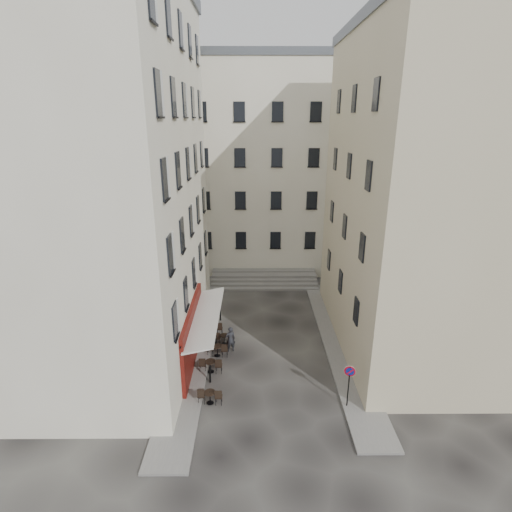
{
  "coord_description": "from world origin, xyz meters",
  "views": [
    {
      "loc": [
        -0.87,
        -19.17,
        13.52
      ],
      "look_at": [
        -0.74,
        4.0,
        5.5
      ],
      "focal_mm": 28.0,
      "sensor_mm": 36.0,
      "label": 1
    }
  ],
  "objects_px": {
    "no_parking_sign": "(349,379)",
    "bistro_table_b": "(211,365)",
    "pedestrian": "(230,339)",
    "bistro_table_a": "(210,396)"
  },
  "relations": [
    {
      "from": "no_parking_sign",
      "to": "bistro_table_b",
      "type": "xyz_separation_m",
      "value": [
        -7.0,
        2.95,
        -1.22
      ]
    },
    {
      "from": "bistro_table_b",
      "to": "pedestrian",
      "type": "height_order",
      "value": "pedestrian"
    },
    {
      "from": "no_parking_sign",
      "to": "bistro_table_a",
      "type": "height_order",
      "value": "no_parking_sign"
    },
    {
      "from": "no_parking_sign",
      "to": "bistro_table_b",
      "type": "relative_size",
      "value": 1.84
    },
    {
      "from": "bistro_table_b",
      "to": "no_parking_sign",
      "type": "bearing_deg",
      "value": -22.81
    },
    {
      "from": "no_parking_sign",
      "to": "bistro_table_b",
      "type": "height_order",
      "value": "no_parking_sign"
    },
    {
      "from": "no_parking_sign",
      "to": "pedestrian",
      "type": "xyz_separation_m",
      "value": [
        -6.01,
        5.09,
        -0.86
      ]
    },
    {
      "from": "no_parking_sign",
      "to": "pedestrian",
      "type": "relative_size",
      "value": 1.44
    },
    {
      "from": "bistro_table_b",
      "to": "pedestrian",
      "type": "xyz_separation_m",
      "value": [
        0.99,
        2.15,
        0.36
      ]
    },
    {
      "from": "bistro_table_a",
      "to": "bistro_table_b",
      "type": "xyz_separation_m",
      "value": [
        -0.23,
        2.6,
        0.02
      ]
    }
  ]
}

